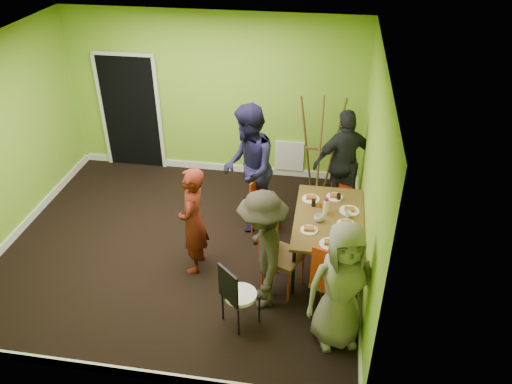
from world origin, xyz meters
The scene contains 28 objects.
ground centered at (0.00, 0.00, 0.00)m, with size 5.00×5.00×0.00m, color black.
room_walls centered at (-0.02, 0.04, 0.99)m, with size 5.04×4.54×2.82m.
dining_table centered at (2.04, -0.02, 0.70)m, with size 0.90×1.50×0.75m.
chair_left_far centered at (1.06, 0.57, 0.48)m, with size 0.45×0.44×0.86m.
chair_left_near centered at (1.43, -0.58, 0.61)m, with size 0.59×0.59×1.09m.
chair_back_end centered at (2.20, 1.20, 0.63)m, with size 0.50×0.54×0.90m.
chair_front_end centered at (2.11, -1.05, 0.61)m, with size 0.57×0.57×1.09m.
chair_bentwood centered at (1.05, -1.32, 0.49)m, with size 0.48×0.48×0.88m.
easel centered at (1.83, 1.71, 0.87)m, with size 0.71×0.67×1.77m.
plate_near_left centered at (1.78, 0.37, 0.76)m, with size 0.24×0.24×0.01m, color white.
plate_near_right centered at (1.80, -0.36, 0.76)m, with size 0.22×0.22×0.01m, color white.
plate_far_back centered at (2.10, 0.46, 0.76)m, with size 0.23×0.23×0.01m, color white.
plate_far_front centered at (2.06, -0.60, 0.76)m, with size 0.25×0.25×0.01m, color white.
plate_wall_back centered at (2.30, 0.16, 0.76)m, with size 0.26×0.26×0.01m, color white.
plate_wall_front centered at (2.26, -0.16, 0.76)m, with size 0.24×0.24×0.01m, color white.
thermos centered at (1.98, 0.05, 0.86)m, with size 0.06×0.06×0.22m, color white.
blue_bottle centered at (2.26, -0.39, 0.85)m, with size 0.07×0.07×0.20m, color #1940BC.
orange_bottle centered at (1.91, 0.19, 0.79)m, with size 0.04×0.04×0.08m, color red.
glass_mid centered at (1.82, 0.21, 0.80)m, with size 0.06×0.06×0.10m, color black.
glass_back centered at (2.15, 0.41, 0.80)m, with size 0.06×0.06×0.09m, color black.
glass_front centered at (2.14, -0.51, 0.79)m, with size 0.06×0.06×0.09m, color black.
cup_a centered at (1.90, -0.14, 0.79)m, with size 0.11×0.11×0.09m, color white.
cup_b centered at (2.27, 0.02, 0.79)m, with size 0.09×0.09×0.08m, color white.
person_standing centered at (0.31, -0.41, 0.76)m, with size 0.55×0.36×1.52m, color #5C180F.
person_left_far centered at (0.84, 0.71, 0.96)m, with size 0.93×0.72×1.91m, color #181536.
person_left_near centered at (1.29, -0.90, 0.79)m, with size 1.03×0.59×1.59m, color black.
person_back_end centered at (2.22, 1.31, 0.85)m, with size 0.99×0.41×1.69m, color black.
person_front_end centered at (2.22, -1.36, 0.80)m, with size 0.78×0.51×1.59m, color gray.
Camera 1 is at (1.93, -5.42, 4.52)m, focal length 35.00 mm.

